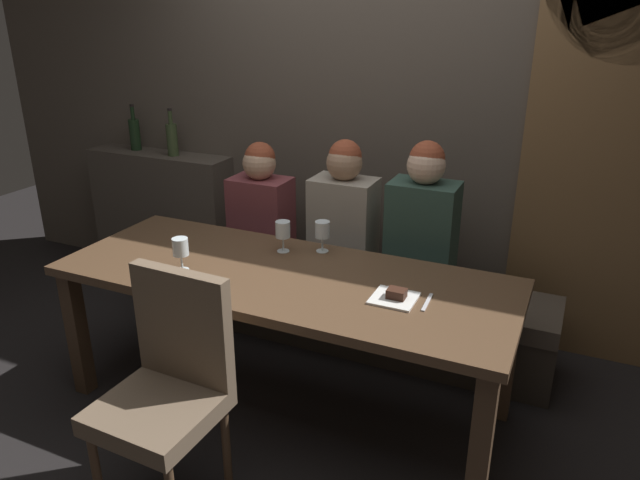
{
  "coord_description": "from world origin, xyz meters",
  "views": [
    {
      "loc": [
        1.23,
        -2.27,
        1.92
      ],
      "look_at": [
        0.09,
        0.23,
        0.84
      ],
      "focal_mm": 33.33,
      "sensor_mm": 36.0,
      "label": 1
    }
  ],
  "objects_px": {
    "fork_on_table": "(427,302)",
    "diner_redhead": "(261,205)",
    "diner_bearded": "(344,213)",
    "wine_bottle_dark_red": "(135,133)",
    "banquette_bench": "(339,306)",
    "chair_near_side": "(169,379)",
    "dining_table": "(284,289)",
    "diner_far_end": "(422,223)",
    "wine_glass_far_right": "(283,230)",
    "dessert_plate": "(395,296)",
    "wine_glass_near_left": "(181,249)",
    "wine_bottle_pale_label": "(172,138)",
    "wine_glass_end_left": "(322,231)"
  },
  "relations": [
    {
      "from": "dining_table",
      "to": "wine_bottle_dark_red",
      "type": "xyz_separation_m",
      "value": [
        -1.76,
        1.06,
        0.42
      ]
    },
    {
      "from": "dessert_plate",
      "to": "wine_bottle_dark_red",
      "type": "bearing_deg",
      "value": 154.74
    },
    {
      "from": "dessert_plate",
      "to": "fork_on_table",
      "type": "height_order",
      "value": "dessert_plate"
    },
    {
      "from": "diner_bearded",
      "to": "fork_on_table",
      "type": "relative_size",
      "value": 4.7
    },
    {
      "from": "wine_bottle_pale_label",
      "to": "wine_glass_end_left",
      "type": "distance_m",
      "value": 1.63
    },
    {
      "from": "diner_far_end",
      "to": "fork_on_table",
      "type": "distance_m",
      "value": 0.73
    },
    {
      "from": "banquette_bench",
      "to": "diner_redhead",
      "type": "bearing_deg",
      "value": 177.33
    },
    {
      "from": "dessert_plate",
      "to": "wine_glass_near_left",
      "type": "bearing_deg",
      "value": -172.75
    },
    {
      "from": "dining_table",
      "to": "wine_bottle_dark_red",
      "type": "bearing_deg",
      "value": 149.02
    },
    {
      "from": "diner_bearded",
      "to": "wine_bottle_dark_red",
      "type": "relative_size",
      "value": 2.45
    },
    {
      "from": "banquette_bench",
      "to": "diner_far_end",
      "type": "relative_size",
      "value": 2.99
    },
    {
      "from": "wine_bottle_dark_red",
      "to": "wine_glass_far_right",
      "type": "relative_size",
      "value": 1.99
    },
    {
      "from": "diner_redhead",
      "to": "wine_glass_near_left",
      "type": "xyz_separation_m",
      "value": [
        0.08,
        -0.9,
        0.06
      ]
    },
    {
      "from": "wine_glass_near_left",
      "to": "banquette_bench",
      "type": "bearing_deg",
      "value": 62.37
    },
    {
      "from": "diner_far_end",
      "to": "wine_bottle_pale_label",
      "type": "bearing_deg",
      "value": 169.57
    },
    {
      "from": "fork_on_table",
      "to": "diner_redhead",
      "type": "bearing_deg",
      "value": 146.96
    },
    {
      "from": "diner_bearded",
      "to": "wine_glass_near_left",
      "type": "xyz_separation_m",
      "value": [
        -0.48,
        -0.86,
        0.02
      ]
    },
    {
      "from": "diner_redhead",
      "to": "diner_bearded",
      "type": "distance_m",
      "value": 0.56
    },
    {
      "from": "banquette_bench",
      "to": "wine_bottle_dark_red",
      "type": "distance_m",
      "value": 1.98
    },
    {
      "from": "banquette_bench",
      "to": "wine_glass_near_left",
      "type": "distance_m",
      "value": 1.17
    },
    {
      "from": "wine_glass_near_left",
      "to": "diner_redhead",
      "type": "bearing_deg",
      "value": 94.99
    },
    {
      "from": "wine_glass_end_left",
      "to": "fork_on_table",
      "type": "distance_m",
      "value": 0.74
    },
    {
      "from": "chair_near_side",
      "to": "dining_table",
      "type": "bearing_deg",
      "value": 79.51
    },
    {
      "from": "wine_bottle_dark_red",
      "to": "wine_glass_end_left",
      "type": "height_order",
      "value": "wine_bottle_dark_red"
    },
    {
      "from": "wine_bottle_dark_red",
      "to": "diner_redhead",
      "type": "bearing_deg",
      "value": -15.12
    },
    {
      "from": "diner_redhead",
      "to": "wine_glass_end_left",
      "type": "xyz_separation_m",
      "value": [
        0.59,
        -0.4,
        0.06
      ]
    },
    {
      "from": "dessert_plate",
      "to": "wine_glass_far_right",
      "type": "bearing_deg",
      "value": 158.03
    },
    {
      "from": "banquette_bench",
      "to": "fork_on_table",
      "type": "relative_size",
      "value": 14.71
    },
    {
      "from": "dessert_plate",
      "to": "diner_bearded",
      "type": "bearing_deg",
      "value": 126.59
    },
    {
      "from": "fork_on_table",
      "to": "diner_far_end",
      "type": "bearing_deg",
      "value": 105.34
    },
    {
      "from": "chair_near_side",
      "to": "diner_redhead",
      "type": "xyz_separation_m",
      "value": [
        -0.4,
        1.45,
        0.23
      ]
    },
    {
      "from": "dining_table",
      "to": "wine_glass_near_left",
      "type": "xyz_separation_m",
      "value": [
        -0.46,
        -0.17,
        0.2
      ]
    },
    {
      "from": "chair_near_side",
      "to": "fork_on_table",
      "type": "height_order",
      "value": "chair_near_side"
    },
    {
      "from": "dining_table",
      "to": "fork_on_table",
      "type": "distance_m",
      "value": 0.71
    },
    {
      "from": "dining_table",
      "to": "wine_bottle_pale_label",
      "type": "height_order",
      "value": "wine_bottle_pale_label"
    },
    {
      "from": "dining_table",
      "to": "diner_far_end",
      "type": "distance_m",
      "value": 0.85
    },
    {
      "from": "wine_bottle_dark_red",
      "to": "wine_glass_near_left",
      "type": "height_order",
      "value": "wine_bottle_dark_red"
    },
    {
      "from": "wine_glass_far_right",
      "to": "chair_near_side",
      "type": "bearing_deg",
      "value": -90.51
    },
    {
      "from": "wine_glass_far_right",
      "to": "wine_glass_near_left",
      "type": "bearing_deg",
      "value": -129.0
    },
    {
      "from": "wine_bottle_pale_label",
      "to": "wine_glass_far_right",
      "type": "bearing_deg",
      "value": -31.59
    },
    {
      "from": "wine_bottle_dark_red",
      "to": "wine_bottle_pale_label",
      "type": "bearing_deg",
      "value": -5.36
    },
    {
      "from": "wine_bottle_dark_red",
      "to": "wine_glass_far_right",
      "type": "xyz_separation_m",
      "value": [
        1.63,
        -0.82,
        -0.21
      ]
    },
    {
      "from": "diner_bearded",
      "to": "wine_glass_end_left",
      "type": "bearing_deg",
      "value": -84.81
    },
    {
      "from": "banquette_bench",
      "to": "chair_near_side",
      "type": "distance_m",
      "value": 1.46
    },
    {
      "from": "wine_glass_far_right",
      "to": "diner_bearded",
      "type": "bearing_deg",
      "value": 71.49
    },
    {
      "from": "dining_table",
      "to": "diner_bearded",
      "type": "relative_size",
      "value": 2.75
    },
    {
      "from": "diner_bearded",
      "to": "wine_bottle_pale_label",
      "type": "xyz_separation_m",
      "value": [
        -1.43,
        0.33,
        0.24
      ]
    },
    {
      "from": "diner_redhead",
      "to": "wine_glass_far_right",
      "type": "distance_m",
      "value": 0.64
    },
    {
      "from": "banquette_bench",
      "to": "diner_redhead",
      "type": "height_order",
      "value": "diner_redhead"
    },
    {
      "from": "chair_near_side",
      "to": "wine_glass_far_right",
      "type": "relative_size",
      "value": 5.98
    }
  ]
}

